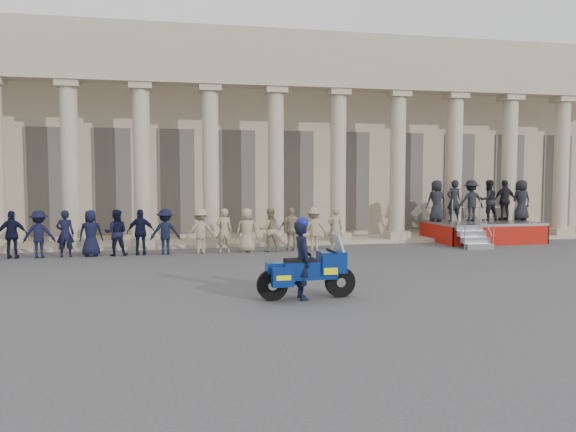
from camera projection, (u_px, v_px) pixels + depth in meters
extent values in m
plane|color=#424244|center=(283.00, 282.00, 14.61)|extent=(90.00, 90.00, 0.00)
cube|color=tan|center=(226.00, 143.00, 28.94)|extent=(40.00, 10.00, 9.00)
cube|color=tan|center=(242.00, 242.00, 23.20)|extent=(40.00, 2.60, 0.15)
cube|color=tan|center=(243.00, 73.00, 21.95)|extent=(35.80, 1.00, 1.00)
cube|color=tan|center=(243.00, 45.00, 21.87)|extent=(35.80, 1.00, 1.20)
cube|color=tan|center=(72.00, 242.00, 21.08)|extent=(0.90, 0.90, 0.30)
cylinder|color=tan|center=(70.00, 163.00, 20.88)|extent=(0.64, 0.64, 5.60)
cube|color=tan|center=(68.00, 84.00, 20.67)|extent=(0.85, 0.85, 0.24)
cube|color=tan|center=(143.00, 240.00, 21.61)|extent=(0.90, 0.90, 0.30)
cylinder|color=tan|center=(142.00, 164.00, 21.40)|extent=(0.64, 0.64, 5.60)
cube|color=tan|center=(141.00, 86.00, 21.20)|extent=(0.85, 0.85, 0.24)
cube|color=tan|center=(211.00, 239.00, 22.14)|extent=(0.90, 0.90, 0.30)
cylinder|color=tan|center=(210.00, 164.00, 21.93)|extent=(0.64, 0.64, 5.60)
cube|color=tan|center=(210.00, 88.00, 21.73)|extent=(0.85, 0.85, 0.24)
cube|color=tan|center=(276.00, 237.00, 22.66)|extent=(0.90, 0.90, 0.30)
cylinder|color=tan|center=(276.00, 164.00, 22.46)|extent=(0.64, 0.64, 5.60)
cube|color=tan|center=(276.00, 91.00, 22.25)|extent=(0.85, 0.85, 0.24)
cube|color=tan|center=(338.00, 236.00, 23.19)|extent=(0.90, 0.90, 0.30)
cylinder|color=tan|center=(338.00, 165.00, 22.98)|extent=(0.64, 0.64, 5.60)
cube|color=tan|center=(339.00, 93.00, 22.78)|extent=(0.85, 0.85, 0.24)
cube|color=tan|center=(397.00, 235.00, 23.72)|extent=(0.90, 0.90, 0.30)
cylinder|color=tan|center=(398.00, 165.00, 23.51)|extent=(0.64, 0.64, 5.60)
cube|color=tan|center=(399.00, 94.00, 23.31)|extent=(0.85, 0.85, 0.24)
cube|color=tan|center=(453.00, 234.00, 24.24)|extent=(0.90, 0.90, 0.30)
cylinder|color=tan|center=(455.00, 165.00, 24.04)|extent=(0.64, 0.64, 5.60)
cube|color=tan|center=(456.00, 96.00, 23.83)|extent=(0.85, 0.85, 0.24)
cube|color=tan|center=(507.00, 232.00, 24.77)|extent=(0.90, 0.90, 0.30)
cylinder|color=tan|center=(509.00, 165.00, 24.56)|extent=(0.64, 0.64, 5.60)
cube|color=tan|center=(511.00, 98.00, 24.36)|extent=(0.85, 0.85, 0.24)
cube|color=tan|center=(559.00, 231.00, 25.30)|extent=(0.90, 0.90, 0.30)
cylinder|color=tan|center=(561.00, 166.00, 25.09)|extent=(0.64, 0.64, 5.60)
cube|color=tan|center=(563.00, 100.00, 24.89)|extent=(0.85, 0.85, 0.24)
cube|color=black|center=(45.00, 182.00, 22.64)|extent=(1.30, 0.12, 4.20)
cube|color=black|center=(112.00, 182.00, 23.16)|extent=(1.30, 0.12, 4.20)
cube|color=black|center=(176.00, 182.00, 23.69)|extent=(1.30, 0.12, 4.20)
cube|color=black|center=(238.00, 181.00, 24.22)|extent=(1.30, 0.12, 4.20)
cube|color=black|center=(296.00, 181.00, 24.74)|extent=(1.30, 0.12, 4.20)
cube|color=black|center=(353.00, 181.00, 25.27)|extent=(1.30, 0.12, 4.20)
cube|color=black|center=(407.00, 181.00, 25.80)|extent=(1.30, 0.12, 4.20)
cube|color=black|center=(458.00, 181.00, 26.32)|extent=(1.30, 0.12, 4.20)
cube|color=black|center=(508.00, 181.00, 26.85)|extent=(1.30, 0.12, 4.20)
cube|color=black|center=(556.00, 181.00, 27.37)|extent=(1.30, 0.12, 4.20)
imported|color=black|center=(12.00, 235.00, 18.83)|extent=(0.95, 0.39, 1.62)
imported|color=black|center=(39.00, 234.00, 19.00)|extent=(1.04, 0.60, 1.62)
imported|color=black|center=(65.00, 234.00, 19.17)|extent=(0.59, 0.39, 1.62)
imported|color=black|center=(91.00, 233.00, 19.34)|extent=(0.79, 0.51, 1.62)
imported|color=black|center=(116.00, 233.00, 19.50)|extent=(0.79, 0.61, 1.62)
imported|color=black|center=(141.00, 232.00, 19.67)|extent=(0.95, 0.39, 1.62)
imported|color=black|center=(165.00, 232.00, 19.84)|extent=(1.04, 0.60, 1.62)
imported|color=gray|center=(201.00, 231.00, 20.09)|extent=(1.04, 0.60, 1.62)
imported|color=gray|center=(224.00, 231.00, 20.26)|extent=(0.59, 0.39, 1.62)
imported|color=gray|center=(247.00, 230.00, 20.43)|extent=(0.79, 0.51, 1.62)
imported|color=gray|center=(270.00, 230.00, 20.60)|extent=(0.79, 0.61, 1.62)
imported|color=gray|center=(292.00, 229.00, 20.77)|extent=(0.95, 0.39, 1.62)
imported|color=gray|center=(314.00, 229.00, 20.94)|extent=(1.04, 0.60, 1.62)
imported|color=gray|center=(335.00, 228.00, 21.11)|extent=(0.59, 0.39, 1.62)
cube|color=gray|center=(482.00, 222.00, 23.91)|extent=(4.27, 3.05, 0.10)
cube|color=maroon|center=(502.00, 236.00, 22.47)|extent=(4.27, 0.04, 0.76)
cube|color=maroon|center=(436.00, 233.00, 23.51)|extent=(0.04, 3.05, 0.76)
cube|color=maroon|center=(526.00, 231.00, 24.36)|extent=(0.04, 3.05, 0.76)
cube|color=gray|center=(479.00, 247.00, 21.28)|extent=(1.10, 0.28, 0.22)
cube|color=gray|center=(475.00, 240.00, 21.54)|extent=(1.10, 0.28, 0.22)
cube|color=gray|center=(472.00, 234.00, 21.80)|extent=(1.10, 0.28, 0.22)
cube|color=gray|center=(468.00, 228.00, 22.05)|extent=(1.10, 0.28, 0.22)
cylinder|color=gray|center=(464.00, 208.00, 25.31)|extent=(4.27, 0.04, 0.04)
imported|color=black|center=(437.00, 201.00, 23.63)|extent=(0.86, 0.56, 1.75)
imported|color=black|center=(454.00, 201.00, 23.79)|extent=(0.64, 0.42, 1.75)
imported|color=black|center=(471.00, 200.00, 23.96)|extent=(1.13, 0.65, 1.75)
imported|color=black|center=(488.00, 200.00, 24.12)|extent=(0.85, 0.66, 1.75)
imported|color=black|center=(505.00, 200.00, 24.28)|extent=(1.03, 0.43, 1.75)
imported|color=black|center=(521.00, 200.00, 24.44)|extent=(0.86, 0.56, 1.75)
cylinder|color=black|center=(340.00, 282.00, 12.82)|extent=(0.70, 0.17, 0.70)
cylinder|color=black|center=(272.00, 285.00, 12.45)|extent=(0.70, 0.17, 0.70)
cube|color=navy|center=(309.00, 270.00, 12.63)|extent=(1.23, 0.48, 0.40)
cube|color=navy|center=(331.00, 262.00, 12.74)|extent=(0.60, 0.56, 0.47)
cube|color=silver|center=(331.00, 272.00, 12.75)|extent=(0.24, 0.32, 0.13)
cube|color=#B2BFCC|center=(339.00, 246.00, 12.75)|extent=(0.23, 0.49, 0.57)
cube|color=black|center=(300.00, 261.00, 12.56)|extent=(0.70, 0.38, 0.11)
cube|color=navy|center=(275.00, 268.00, 12.44)|extent=(0.38, 0.37, 0.23)
cube|color=navy|center=(283.00, 277.00, 12.15)|extent=(0.48, 0.25, 0.42)
cube|color=#F7F70D|center=(283.00, 277.00, 12.15)|extent=(0.32, 0.26, 0.11)
cube|color=navy|center=(276.00, 272.00, 12.80)|extent=(0.48, 0.25, 0.42)
cube|color=#F7F70D|center=(276.00, 272.00, 12.80)|extent=(0.32, 0.26, 0.11)
cylinder|color=silver|center=(284.00, 284.00, 12.77)|extent=(0.64, 0.12, 0.11)
cylinder|color=black|center=(331.00, 251.00, 12.72)|extent=(0.06, 0.74, 0.04)
imported|color=black|center=(302.00, 260.00, 12.57)|extent=(0.44, 0.66, 1.78)
sphere|color=navy|center=(302.00, 223.00, 12.52)|extent=(0.28, 0.28, 0.28)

